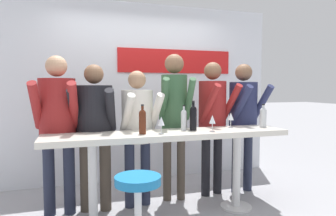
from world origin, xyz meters
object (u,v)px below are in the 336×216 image
wine_bottle_2 (193,117)px  wine_glass_2 (231,117)px  person_center (174,109)px  person_center_right (213,113)px  person_left (95,122)px  person_right (243,113)px  person_far_left (58,118)px  wine_bottle_0 (263,116)px  bar_stool (138,204)px  person_center_left (138,123)px  wine_bottle_3 (184,119)px  wine_bottle_1 (142,121)px  wine_glass_0 (212,120)px  wine_glass_1 (161,122)px  tasting_table (170,146)px

wine_bottle_2 → wine_glass_2: size_ratio=1.85×
person_center → person_center_right: 0.54m
wine_glass_2 → person_left: bearing=169.8°
person_right → wine_bottle_2: (-0.89, -0.43, 0.02)m
person_far_left → wine_bottle_0: person_far_left is taller
person_left → bar_stool: bearing=-65.5°
person_center_left → person_center_right: size_ratio=0.93×
wine_bottle_3 → person_center: bearing=86.7°
wine_bottle_0 → wine_glass_2: (-0.37, 0.10, -0.01)m
person_left → wine_bottle_1: (0.44, -0.46, 0.05)m
person_far_left → wine_glass_0: person_far_left is taller
wine_glass_1 → tasting_table: bearing=38.4°
person_left → wine_bottle_0: (1.92, -0.38, 0.04)m
person_center → wine_bottle_2: (0.08, -0.42, -0.06)m
person_right → wine_glass_2: bearing=-148.1°
tasting_table → person_center_left: 0.52m
person_far_left → wine_bottle_2: bearing=-10.0°
person_center_right → wine_bottle_1: bearing=-164.6°
tasting_table → person_center_right: (0.73, 0.48, 0.29)m
wine_bottle_3 → wine_glass_1: (-0.30, -0.16, -0.00)m
bar_stool → wine_bottle_2: wine_bottle_2 is taller
person_center_left → tasting_table: bearing=-64.7°
person_far_left → wine_glass_1: bearing=-21.6°
wine_bottle_1 → wine_bottle_0: bearing=2.9°
person_center_left → wine_glass_0: (0.71, -0.51, 0.07)m
person_left → wine_bottle_0: size_ratio=5.94×
wine_bottle_2 → wine_glass_0: wine_bottle_2 is taller
person_far_left → wine_bottle_1: size_ratio=5.76×
tasting_table → person_right: size_ratio=1.53×
wine_bottle_0 → person_center_left: bearing=165.2°
person_center → wine_bottle_1: person_center is taller
wine_bottle_0 → wine_bottle_1: 1.48m
wine_bottle_1 → wine_glass_1: 0.19m
wine_bottle_0 → wine_glass_2: bearing=164.2°
wine_bottle_3 → wine_glass_0: bearing=-32.7°
person_right → wine_glass_1: bearing=-166.3°
bar_stool → wine_glass_1: wine_glass_1 is taller
bar_stool → wine_bottle_2: (0.77, 0.70, 0.62)m
bar_stool → person_center_left: bearing=78.3°
wine_glass_2 → person_right: bearing=41.5°
wine_bottle_0 → wine_glass_2: 0.39m
bar_stool → wine_glass_0: wine_glass_0 is taller
wine_bottle_1 → wine_bottle_2: bearing=8.0°
person_right → wine_bottle_1: person_right is taller
wine_glass_1 → wine_glass_2: 0.95m
bar_stool → wine_glass_0: 1.24m
bar_stool → wine_glass_0: (0.93, 0.56, 0.59)m
person_center → wine_glass_1: (-0.33, -0.55, -0.09)m
person_far_left → tasting_table: bearing=-14.6°
person_center_left → wine_bottle_0: bearing=-23.5°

